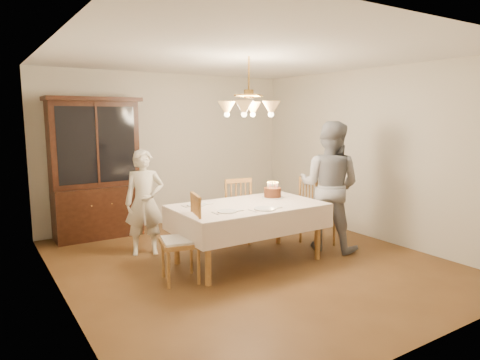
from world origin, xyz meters
TOP-DOWN VIEW (x-y plane):
  - ground at (0.00, 0.00)m, footprint 5.00×5.00m
  - room_shell at (0.00, 0.00)m, footprint 5.00×5.00m
  - dining_table at (0.00, 0.00)m, footprint 1.90×1.10m
  - china_hutch at (-1.33, 2.25)m, footprint 1.38×0.54m
  - chair_far_side at (0.26, 0.78)m, footprint 0.51×0.49m
  - chair_left_end at (-1.01, -0.13)m, footprint 0.51×0.52m
  - chair_right_end at (1.27, 0.09)m, footprint 0.45×0.47m
  - elderly_woman at (-1.01, 1.03)m, footprint 0.61×0.49m
  - adult_in_grey at (1.26, -0.15)m, footprint 1.02×1.10m
  - birthday_cake at (0.52, 0.18)m, footprint 0.30×0.30m
  - place_setting_near_left at (-0.44, -0.23)m, footprint 0.38×0.23m
  - place_setting_near_right at (0.02, -0.35)m, footprint 0.42×0.27m
  - place_setting_far_left at (-0.57, 0.31)m, footprint 0.39×0.25m
  - chandelier at (-0.00, -0.00)m, footprint 0.62×0.62m

SIDE VIEW (x-z plane):
  - ground at x=0.00m, z-range 0.00..0.00m
  - chair_far_side at x=0.26m, z-range -0.06..0.94m
  - chair_right_end at x=1.27m, z-range -0.06..0.94m
  - chair_left_end at x=-1.01m, z-range -0.05..0.95m
  - dining_table at x=0.00m, z-range 0.30..1.06m
  - elderly_woman at x=-1.01m, z-range 0.00..1.44m
  - place_setting_near_left at x=-0.44m, z-range 0.76..0.77m
  - place_setting_far_left at x=-0.57m, z-range 0.76..0.77m
  - place_setting_near_right at x=0.02m, z-range 0.76..0.77m
  - birthday_cake at x=0.52m, z-range 0.71..0.94m
  - adult_in_grey at x=1.26m, z-range 0.00..1.81m
  - china_hutch at x=-1.33m, z-range -0.04..2.12m
  - room_shell at x=0.00m, z-range -0.92..4.08m
  - chandelier at x=0.00m, z-range 1.61..2.34m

